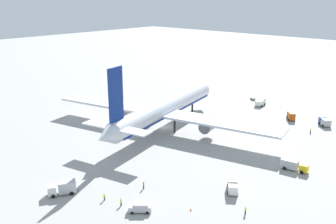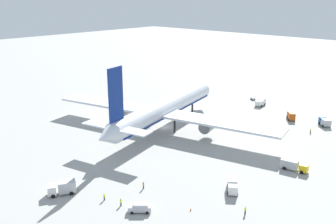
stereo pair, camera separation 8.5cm
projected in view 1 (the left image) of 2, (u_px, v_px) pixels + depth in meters
ground_plane at (166, 127)px, 132.78m from camera, size 600.00×600.00×0.00m
airliner at (164, 109)px, 129.63m from camera, size 68.85×81.77×25.22m
service_truck_0 at (294, 165)px, 100.17m from camera, size 3.23×7.14×2.66m
service_truck_1 at (233, 185)px, 89.50m from camera, size 5.75×4.98×2.86m
service_truck_2 at (291, 116)px, 140.22m from camera, size 5.33×4.69×2.92m
service_truck_3 at (260, 102)px, 157.99m from camera, size 5.97×3.32×2.70m
service_truck_4 at (325, 122)px, 133.81m from camera, size 4.87×5.04×2.75m
service_truck_5 at (63, 188)px, 88.18m from camera, size 6.71×5.14×3.04m
service_van at (140, 207)px, 81.11m from camera, size 4.60×4.79×1.97m
baggage_cart_0 at (253, 98)px, 166.81m from camera, size 2.47×2.99×1.19m
ground_worker_0 at (104, 197)px, 85.79m from camera, size 0.54×0.54×1.66m
ground_worker_2 at (144, 185)px, 90.79m from camera, size 0.56×0.56×1.77m
ground_worker_3 at (245, 210)px, 80.31m from camera, size 0.48×0.48×1.76m
ground_worker_4 at (121, 202)px, 83.49m from camera, size 0.52×0.52×1.74m
ground_worker_5 at (311, 131)px, 126.90m from camera, size 0.41×0.41×1.65m
traffic_cone_0 at (112, 97)px, 170.60m from camera, size 0.36×0.36×0.55m
traffic_cone_1 at (191, 209)px, 81.79m from camera, size 0.36×0.36×0.55m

